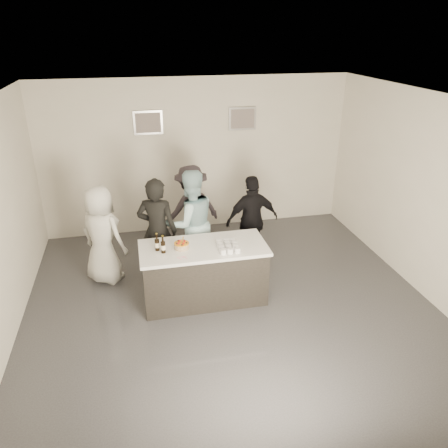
# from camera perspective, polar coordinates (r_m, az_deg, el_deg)

# --- Properties ---
(floor) EXTENTS (6.00, 6.00, 0.00)m
(floor) POSITION_cam_1_polar(r_m,az_deg,el_deg) (6.63, 0.94, -10.86)
(floor) COLOR #3D3D42
(floor) RESTS_ON ground
(ceiling) EXTENTS (6.00, 6.00, 0.00)m
(ceiling) POSITION_cam_1_polar(r_m,az_deg,el_deg) (5.47, 1.16, 15.70)
(ceiling) COLOR white
(wall_back) EXTENTS (6.00, 0.04, 3.00)m
(wall_back) POSITION_cam_1_polar(r_m,az_deg,el_deg) (8.67, -3.56, 8.84)
(wall_back) COLOR silver
(wall_back) RESTS_ON ground
(wall_front) EXTENTS (6.00, 0.04, 3.00)m
(wall_front) POSITION_cam_1_polar(r_m,az_deg,el_deg) (3.48, 13.03, -18.43)
(wall_front) COLOR silver
(wall_front) RESTS_ON ground
(wall_right) EXTENTS (0.04, 6.00, 3.00)m
(wall_right) POSITION_cam_1_polar(r_m,az_deg,el_deg) (7.16, 25.15, 3.05)
(wall_right) COLOR silver
(wall_right) RESTS_ON ground
(picture_left) EXTENTS (0.54, 0.04, 0.44)m
(picture_left) POSITION_cam_1_polar(r_m,az_deg,el_deg) (8.40, -9.89, 12.92)
(picture_left) COLOR #B2B2B7
(picture_left) RESTS_ON wall_back
(picture_right) EXTENTS (0.54, 0.04, 0.44)m
(picture_right) POSITION_cam_1_polar(r_m,az_deg,el_deg) (8.66, 2.40, 13.60)
(picture_right) COLOR #B2B2B7
(picture_right) RESTS_ON wall_back
(bar_counter) EXTENTS (1.86, 0.86, 0.90)m
(bar_counter) POSITION_cam_1_polar(r_m,az_deg,el_deg) (6.60, -2.65, -6.40)
(bar_counter) COLOR white
(bar_counter) RESTS_ON ground
(cake) EXTENTS (0.22, 0.22, 0.08)m
(cake) POSITION_cam_1_polar(r_m,az_deg,el_deg) (6.33, -5.55, -2.87)
(cake) COLOR orange
(cake) RESTS_ON bar_counter
(beer_bottle_a) EXTENTS (0.07, 0.07, 0.26)m
(beer_bottle_a) POSITION_cam_1_polar(r_m,az_deg,el_deg) (6.28, -8.75, -2.35)
(beer_bottle_a) COLOR black
(beer_bottle_a) RESTS_ON bar_counter
(beer_bottle_b) EXTENTS (0.07, 0.07, 0.26)m
(beer_bottle_b) POSITION_cam_1_polar(r_m,az_deg,el_deg) (6.20, -7.97, -2.65)
(beer_bottle_b) COLOR black
(beer_bottle_b) RESTS_ON bar_counter
(tumbler_cluster) EXTENTS (0.30, 0.40, 0.08)m
(tumbler_cluster) POSITION_cam_1_polar(r_m,az_deg,el_deg) (6.30, 0.52, -2.87)
(tumbler_cluster) COLOR #C46912
(tumbler_cluster) RESTS_ON bar_counter
(candles) EXTENTS (0.24, 0.08, 0.01)m
(candles) POSITION_cam_1_polar(r_m,az_deg,el_deg) (6.09, -5.37, -4.44)
(candles) COLOR pink
(candles) RESTS_ON bar_counter
(person_main_black) EXTENTS (0.74, 0.61, 1.75)m
(person_main_black) POSITION_cam_1_polar(r_m,az_deg,el_deg) (6.97, -8.68, -0.91)
(person_main_black) COLOR black
(person_main_black) RESTS_ON ground
(person_main_blue) EXTENTS (1.02, 0.88, 1.80)m
(person_main_blue) POSITION_cam_1_polar(r_m,az_deg,el_deg) (7.13, -4.36, 0.12)
(person_main_blue) COLOR #A4CDD7
(person_main_blue) RESTS_ON ground
(person_guest_left) EXTENTS (0.95, 0.90, 1.63)m
(person_guest_left) POSITION_cam_1_polar(r_m,az_deg,el_deg) (7.17, -15.66, -1.41)
(person_guest_left) COLOR silver
(person_guest_left) RESTS_ON ground
(person_guest_right) EXTENTS (0.96, 0.48, 1.58)m
(person_guest_right) POSITION_cam_1_polar(r_m,az_deg,el_deg) (7.50, 3.70, 0.51)
(person_guest_right) COLOR black
(person_guest_right) RESTS_ON ground
(person_guest_back) EXTENTS (1.18, 0.86, 1.63)m
(person_guest_back) POSITION_cam_1_polar(r_m,az_deg,el_deg) (7.89, -4.25, 1.93)
(person_guest_back) COLOR #2D272E
(person_guest_back) RESTS_ON ground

